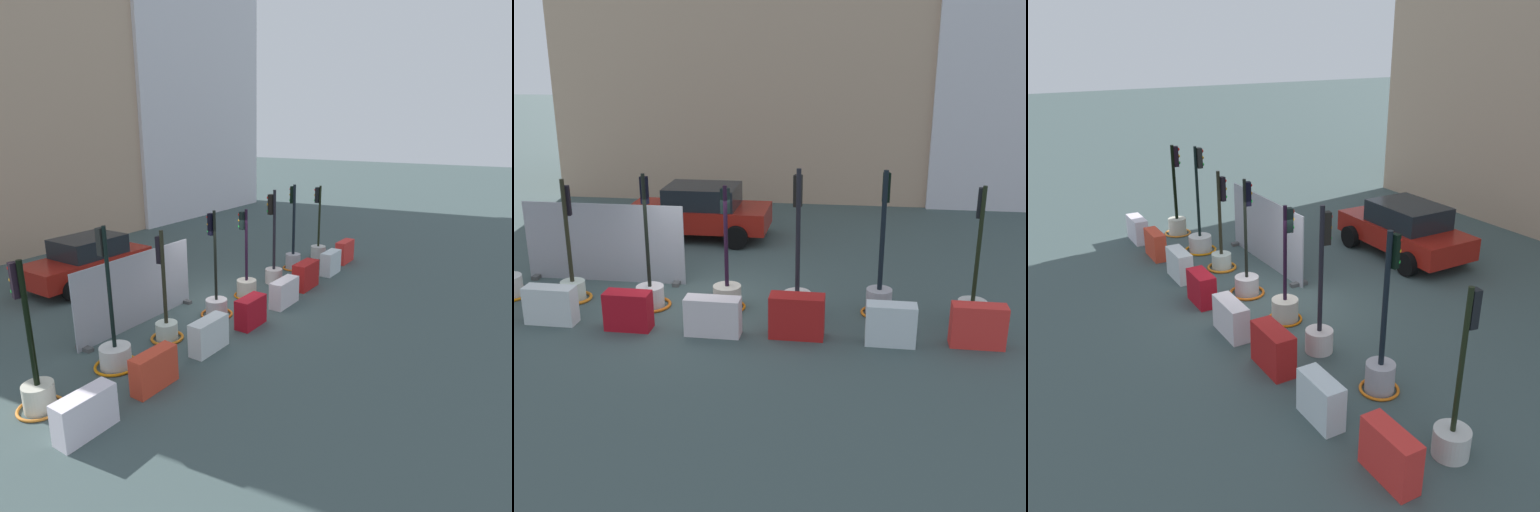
% 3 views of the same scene
% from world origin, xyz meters
% --- Properties ---
extents(ground_plane, '(120.00, 120.00, 0.00)m').
position_xyz_m(ground_plane, '(0.00, 0.00, 0.00)').
color(ground_plane, '#3E4F4F').
extents(traffic_light_0, '(0.89, 0.89, 3.02)m').
position_xyz_m(traffic_light_0, '(-6.29, -0.07, 0.56)').
color(traffic_light_0, beige).
rests_on(traffic_light_0, ground_plane).
extents(traffic_light_1, '(0.99, 0.99, 3.28)m').
position_xyz_m(traffic_light_1, '(-4.38, -0.03, 0.46)').
color(traffic_light_1, silver).
rests_on(traffic_light_1, ground_plane).
extents(traffic_light_2, '(0.85, 0.85, 2.87)m').
position_xyz_m(traffic_light_2, '(-2.73, -0.05, 0.46)').
color(traffic_light_2, silver).
rests_on(traffic_light_2, ground_plane).
extents(traffic_light_3, '(0.93, 0.93, 3.07)m').
position_xyz_m(traffic_light_3, '(-0.81, -0.20, 0.42)').
color(traffic_light_3, silver).
rests_on(traffic_light_3, ground_plane).
extents(traffic_light_4, '(0.83, 0.83, 2.83)m').
position_xyz_m(traffic_light_4, '(0.95, -0.07, 0.47)').
color(traffic_light_4, beige).
rests_on(traffic_light_4, ground_plane).
extents(traffic_light_5, '(0.60, 0.60, 3.25)m').
position_xyz_m(traffic_light_5, '(2.54, -0.15, 0.68)').
color(traffic_light_5, silver).
rests_on(traffic_light_5, ground_plane).
extents(traffic_light_6, '(0.78, 0.78, 3.23)m').
position_xyz_m(traffic_light_6, '(4.34, 0.03, 0.57)').
color(traffic_light_6, '#AFAAB2').
rests_on(traffic_light_6, ground_plane).
extents(traffic_light_7, '(0.61, 0.61, 2.99)m').
position_xyz_m(traffic_light_7, '(6.31, -0.11, 0.57)').
color(traffic_light_7, silver).
rests_on(traffic_light_7, ground_plane).
extents(construction_barrier_0, '(1.12, 0.43, 0.80)m').
position_xyz_m(construction_barrier_0, '(-6.27, -1.45, 0.40)').
color(construction_barrier_0, white).
rests_on(construction_barrier_0, ground_plane).
extents(construction_barrier_1, '(1.06, 0.38, 0.83)m').
position_xyz_m(construction_barrier_1, '(-4.54, -1.42, 0.41)').
color(construction_barrier_1, red).
rests_on(construction_barrier_1, ground_plane).
extents(construction_barrier_2, '(1.09, 0.42, 0.82)m').
position_xyz_m(construction_barrier_2, '(-2.64, -1.36, 0.41)').
color(construction_barrier_2, silver).
rests_on(construction_barrier_2, ground_plane).
extents(construction_barrier_3, '(0.97, 0.45, 0.83)m').
position_xyz_m(construction_barrier_3, '(-0.89, -1.43, 0.41)').
color(construction_barrier_3, '#AE0F1C').
rests_on(construction_barrier_3, ground_plane).
extents(construction_barrier_4, '(1.15, 0.43, 0.81)m').
position_xyz_m(construction_barrier_4, '(0.93, -1.48, 0.41)').
color(construction_barrier_4, silver).
rests_on(construction_barrier_4, ground_plane).
extents(construction_barrier_5, '(1.12, 0.48, 0.90)m').
position_xyz_m(construction_barrier_5, '(2.64, -1.35, 0.45)').
color(construction_barrier_5, '#AF1918').
rests_on(construction_barrier_5, ground_plane).
extents(construction_barrier_6, '(0.99, 0.42, 0.86)m').
position_xyz_m(construction_barrier_6, '(4.52, -1.45, 0.43)').
color(construction_barrier_6, silver).
rests_on(construction_barrier_6, ground_plane).
extents(construction_barrier_7, '(1.06, 0.40, 0.88)m').
position_xyz_m(construction_barrier_7, '(6.22, -1.32, 0.44)').
color(construction_barrier_7, red).
rests_on(construction_barrier_7, ground_plane).
extents(car_red_compact, '(4.30, 2.28, 1.64)m').
position_xyz_m(car_red_compact, '(-0.94, 5.24, 0.83)').
color(car_red_compact, maroon).
rests_on(car_red_compact, ground_plane).
extents(site_fence_panel, '(4.09, 0.50, 2.00)m').
position_xyz_m(site_fence_panel, '(-2.42, 1.24, 0.96)').
color(site_fence_panel, '#9B9CA6').
rests_on(site_fence_panel, ground_plane).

